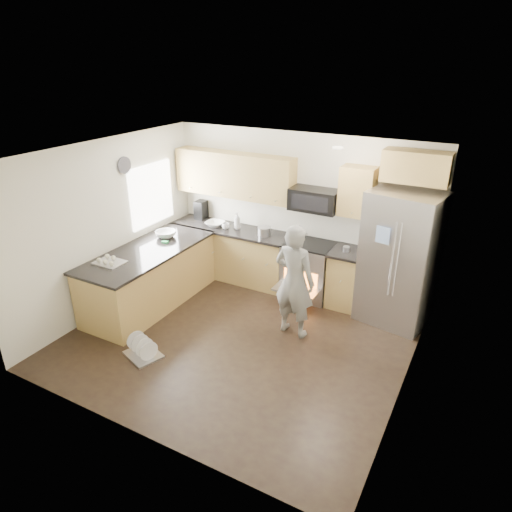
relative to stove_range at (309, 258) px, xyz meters
The scene contains 8 objects.
ground 1.86m from the stove_range, 101.69° to the right, with size 4.50×4.50×0.00m, color black.
room_shell 1.99m from the stove_range, 103.00° to the right, with size 4.54×4.04×2.62m.
back_cabinet_run 0.98m from the stove_range, behind, with size 4.45×0.64×2.50m.
peninsula 2.56m from the stove_range, 145.53° to the right, with size 0.96×2.36×1.03m.
stove_range is the anchor object (origin of this frame).
refrigerator 1.46m from the stove_range, ahead, with size 1.09×0.91×1.99m.
person 1.18m from the stove_range, 77.80° to the right, with size 0.60×0.40×1.65m, color gray.
dish_rack 2.97m from the stove_range, 115.95° to the right, with size 0.57×0.51×0.29m.
Camera 1 is at (2.80, -4.62, 3.70)m, focal length 32.00 mm.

